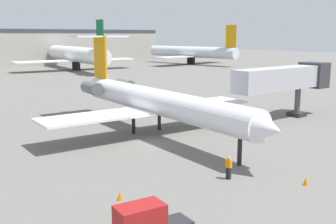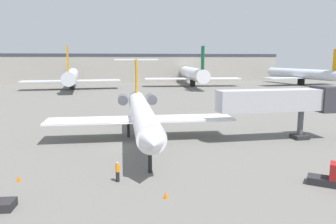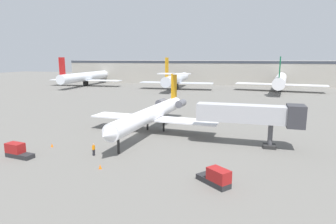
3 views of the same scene
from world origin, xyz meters
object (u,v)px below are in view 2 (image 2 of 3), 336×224
parked_airliner_west_mid (71,76)px  parked_airliner_centre (193,74)px  regional_jet (141,111)px  traffic_cone_near (166,195)px  ground_crew_marshaller (118,171)px  jet_bridge (286,101)px  traffic_cone_mid (19,178)px  parked_airliner_east_mid (302,74)px

parked_airliner_west_mid → parked_airliner_centre: (41.99, 3.05, 0.16)m
regional_jet → traffic_cone_near: (-0.79, -18.40, -3.27)m
ground_crew_marshaller → parked_airliner_centre: size_ratio=0.04×
jet_bridge → parked_airliner_centre: size_ratio=0.37×
regional_jet → jet_bridge: size_ratio=2.05×
regional_jet → jet_bridge: regional_jet is taller
regional_jet → parked_airliner_centre: bearing=68.6°
regional_jet → ground_crew_marshaller: (-3.98, -14.25, -2.69)m
jet_bridge → traffic_cone_near: size_ratio=28.01×
parked_airliner_west_mid → jet_bridge: bearing=-68.2°
regional_jet → traffic_cone_mid: (-11.97, -12.50, -3.27)m
ground_crew_marshaller → traffic_cone_mid: ground_crew_marshaller is taller
traffic_cone_mid → parked_airliner_centre: bearing=64.6°
jet_bridge → regional_jet: bearing=165.9°
jet_bridge → traffic_cone_near: (-18.14, -14.04, -4.63)m
ground_crew_marshaller → parked_airliner_west_mid: (-8.88, 85.39, 3.44)m
jet_bridge → parked_airliner_east_mid: size_ratio=0.41×
traffic_cone_near → parked_airliner_east_mid: size_ratio=0.01×
jet_bridge → traffic_cone_mid: jet_bridge is taller
ground_crew_marshaller → parked_airliner_west_mid: size_ratio=0.05×
jet_bridge → traffic_cone_mid: size_ratio=28.01×
traffic_cone_near → parked_airliner_east_mid: 114.46m
regional_jet → parked_airliner_west_mid: 72.30m
parked_airliner_west_mid → parked_airliner_east_mid: bearing=-0.3°
ground_crew_marshaller → parked_airliner_east_mid: size_ratio=0.05×
traffic_cone_near → parked_airliner_west_mid: 90.44m
parked_airliner_centre → parked_airliner_east_mid: 42.00m
parked_airliner_east_mid → ground_crew_marshaller: bearing=-131.4°
regional_jet → parked_airliner_east_mid: size_ratio=0.85×
regional_jet → traffic_cone_mid: 17.61m
regional_jet → ground_crew_marshaller: regional_jet is taller
parked_airliner_centre → parked_airliner_west_mid: bearing=-175.8°
jet_bridge → ground_crew_marshaller: size_ratio=9.12×
parked_airliner_west_mid → parked_airliner_east_mid: size_ratio=1.00×
ground_crew_marshaller → traffic_cone_near: bearing=-52.5°
jet_bridge → parked_airliner_west_mid: (-30.21, 75.51, -0.60)m
regional_jet → parked_airliner_east_mid: 100.17m
jet_bridge → traffic_cone_near: jet_bridge is taller
regional_jet → parked_airliner_centre: size_ratio=0.77×
regional_jet → parked_airliner_west_mid: size_ratio=0.85×
jet_bridge → parked_airliner_centre: bearing=81.5°
parked_airliner_east_mid → traffic_cone_mid: bearing=-134.9°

